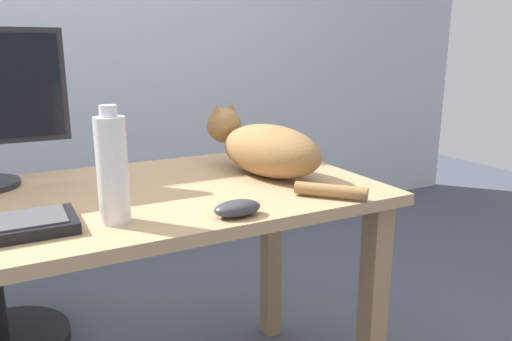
# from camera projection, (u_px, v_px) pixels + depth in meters

# --- Properties ---
(back_wall) EXTENTS (6.00, 0.04, 2.60)m
(back_wall) POSITION_uv_depth(u_px,v_px,m) (18.00, 6.00, 2.37)
(back_wall) COLOR silver
(back_wall) RESTS_ON ground_plane
(desk) EXTENTS (1.56, 0.69, 0.73)m
(desk) POSITION_uv_depth(u_px,v_px,m) (78.00, 240.00, 1.21)
(desk) COLOR tan
(desk) RESTS_ON ground_plane
(cat) EXTENTS (0.26, 0.60, 0.20)m
(cat) POSITION_uv_depth(u_px,v_px,m) (265.00, 148.00, 1.41)
(cat) COLOR olive
(cat) RESTS_ON desk
(computer_mouse) EXTENTS (0.11, 0.06, 0.04)m
(computer_mouse) POSITION_uv_depth(u_px,v_px,m) (237.00, 208.00, 1.07)
(computer_mouse) COLOR #333338
(computer_mouse) RESTS_ON desk
(water_bottle) EXTENTS (0.06, 0.06, 0.25)m
(water_bottle) POSITION_uv_depth(u_px,v_px,m) (112.00, 169.00, 1.01)
(water_bottle) COLOR silver
(water_bottle) RESTS_ON desk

